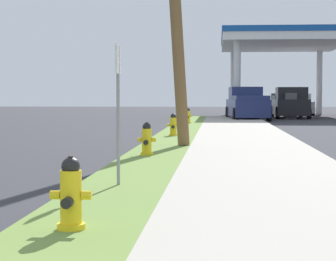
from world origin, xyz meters
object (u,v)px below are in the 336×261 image
object	(u,v)px
fire_hydrant_second	(147,141)
truck_black_at_forecourt	(290,104)
fire_hydrant_nearest	(71,197)
fire_hydrant_third	(173,126)
fire_hydrant_fourth	(188,116)
street_sign_post	(118,85)
truck_navy_on_apron	(247,105)
car_silver_by_near_pump	(297,105)

from	to	relation	value
fire_hydrant_second	truck_black_at_forecourt	world-z (taller)	truck_black_at_forecourt
fire_hydrant_nearest	truck_black_at_forecourt	distance (m)	36.68
fire_hydrant_nearest	truck_black_at_forecourt	world-z (taller)	truck_black_at_forecourt
fire_hydrant_third	fire_hydrant_fourth	size ratio (longest dim) A/B	1.00
street_sign_post	truck_navy_on_apron	bearing A→B (deg)	83.75
fire_hydrant_fourth	car_silver_by_near_pump	world-z (taller)	car_silver_by_near_pump
fire_hydrant_fourth	car_silver_by_near_pump	bearing A→B (deg)	67.61
truck_navy_on_apron	fire_hydrant_fourth	bearing A→B (deg)	-112.62
fire_hydrant_third	car_silver_by_near_pump	xyz separation A→B (m)	(7.38, 27.36, 0.28)
truck_navy_on_apron	fire_hydrant_nearest	bearing A→B (deg)	-95.58
fire_hydrant_nearest	car_silver_by_near_pump	size ratio (longest dim) A/B	0.16
truck_black_at_forecourt	fire_hydrant_second	bearing A→B (deg)	-102.54
fire_hydrant_second	fire_hydrant_nearest	bearing A→B (deg)	-89.09
fire_hydrant_nearest	street_sign_post	distance (m)	3.53
fire_hydrant_second	car_silver_by_near_pump	xyz separation A→B (m)	(7.48, 34.61, 0.28)
fire_hydrant_third	truck_black_at_forecourt	distance (m)	21.56
fire_hydrant_third	fire_hydrant_fourth	world-z (taller)	same
fire_hydrant_third	car_silver_by_near_pump	distance (m)	28.34
fire_hydrant_third	truck_navy_on_apron	size ratio (longest dim) A/B	0.13
street_sign_post	fire_hydrant_fourth	bearing A→B (deg)	89.86
fire_hydrant_nearest	truck_navy_on_apron	size ratio (longest dim) A/B	0.13
fire_hydrant_third	street_sign_post	xyz separation A→B (m)	(-0.00, -12.17, 1.19)
fire_hydrant_nearest	fire_hydrant_second	size ratio (longest dim) A/B	1.00
truck_black_at_forecourt	street_sign_post	bearing A→B (deg)	-100.53
truck_black_at_forecourt	truck_navy_on_apron	bearing A→B (deg)	-129.42
truck_black_at_forecourt	truck_navy_on_apron	xyz separation A→B (m)	(-2.89, -3.52, 0.00)
fire_hydrant_third	truck_black_at_forecourt	size ratio (longest dim) A/B	0.14
street_sign_post	car_silver_by_near_pump	world-z (taller)	street_sign_post
fire_hydrant_second	truck_black_at_forecourt	xyz separation A→B (m)	(6.21, 27.92, 0.47)
fire_hydrant_second	street_sign_post	bearing A→B (deg)	-88.77
fire_hydrant_third	truck_black_at_forecourt	bearing A→B (deg)	73.55
fire_hydrant_third	fire_hydrant_fourth	distance (m)	9.58
fire_hydrant_fourth	street_sign_post	distance (m)	21.78
truck_navy_on_apron	truck_black_at_forecourt	bearing A→B (deg)	50.58
street_sign_post	car_silver_by_near_pump	distance (m)	40.22
street_sign_post	truck_black_at_forecourt	size ratio (longest dim) A/B	0.39
fire_hydrant_nearest	car_silver_by_near_pump	world-z (taller)	car_silver_by_near_pump
fire_hydrant_fourth	street_sign_post	bearing A→B (deg)	-90.14
fire_hydrant_fourth	fire_hydrant_nearest	bearing A→B (deg)	-90.07
fire_hydrant_nearest	truck_navy_on_apron	world-z (taller)	truck_navy_on_apron
fire_hydrant_nearest	fire_hydrant_fourth	world-z (taller)	same
fire_hydrant_second	car_silver_by_near_pump	distance (m)	35.41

